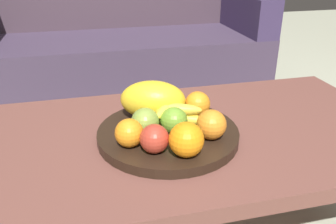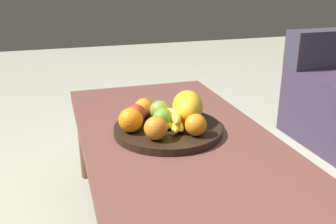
{
  "view_description": "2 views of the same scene",
  "coord_description": "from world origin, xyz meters",
  "px_view_note": "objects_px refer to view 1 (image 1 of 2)",
  "views": [
    {
      "loc": [
        -0.23,
        -0.79,
        0.88
      ],
      "look_at": [
        -0.04,
        -0.02,
        0.5
      ],
      "focal_mm": 37.26,
      "sensor_mm": 36.0,
      "label": 1
    },
    {
      "loc": [
        1.09,
        -0.37,
        0.94
      ],
      "look_at": [
        -0.04,
        -0.02,
        0.5
      ],
      "focal_mm": 40.75,
      "sensor_mm": 36.0,
      "label": 2
    }
  ],
  "objects_px": {
    "apple_right": "(154,139)",
    "banana_bunch": "(173,114)",
    "melon_large_front": "(153,100)",
    "fruit_bowl": "(168,134)",
    "coffee_table": "(180,146)",
    "orange_left": "(129,133)",
    "apple_left": "(145,122)",
    "apple_front": "(174,121)",
    "couch": "(121,48)",
    "orange_back": "(198,104)",
    "orange_right": "(186,140)",
    "orange_front": "(211,125)"
  },
  "relations": [
    {
      "from": "couch",
      "to": "orange_back",
      "type": "relative_size",
      "value": 24.14
    },
    {
      "from": "orange_back",
      "to": "apple_front",
      "type": "bearing_deg",
      "value": -137.31
    },
    {
      "from": "coffee_table",
      "to": "orange_right",
      "type": "relative_size",
      "value": 15.59
    },
    {
      "from": "banana_bunch",
      "to": "melon_large_front",
      "type": "bearing_deg",
      "value": 133.32
    },
    {
      "from": "apple_front",
      "to": "apple_right",
      "type": "distance_m",
      "value": 0.1
    },
    {
      "from": "couch",
      "to": "apple_right",
      "type": "distance_m",
      "value": 1.48
    },
    {
      "from": "couch",
      "to": "orange_back",
      "type": "distance_m",
      "value": 1.33
    },
    {
      "from": "melon_large_front",
      "to": "orange_right",
      "type": "relative_size",
      "value": 2.21
    },
    {
      "from": "fruit_bowl",
      "to": "apple_left",
      "type": "height_order",
      "value": "apple_left"
    },
    {
      "from": "fruit_bowl",
      "to": "banana_bunch",
      "type": "relative_size",
      "value": 2.19
    },
    {
      "from": "coffee_table",
      "to": "orange_left",
      "type": "distance_m",
      "value": 0.2
    },
    {
      "from": "apple_right",
      "to": "orange_front",
      "type": "bearing_deg",
      "value": 11.34
    },
    {
      "from": "orange_left",
      "to": "orange_back",
      "type": "height_order",
      "value": "orange_back"
    },
    {
      "from": "fruit_bowl",
      "to": "banana_bunch",
      "type": "distance_m",
      "value": 0.05
    },
    {
      "from": "coffee_table",
      "to": "banana_bunch",
      "type": "height_order",
      "value": "banana_bunch"
    },
    {
      "from": "orange_right",
      "to": "banana_bunch",
      "type": "xyz_separation_m",
      "value": [
        0.01,
        0.16,
        -0.01
      ]
    },
    {
      "from": "melon_large_front",
      "to": "banana_bunch",
      "type": "relative_size",
      "value": 1.06
    },
    {
      "from": "fruit_bowl",
      "to": "orange_left",
      "type": "relative_size",
      "value": 5.35
    },
    {
      "from": "coffee_table",
      "to": "orange_front",
      "type": "relative_size",
      "value": 16.91
    },
    {
      "from": "fruit_bowl",
      "to": "orange_back",
      "type": "relative_size",
      "value": 5.18
    },
    {
      "from": "couch",
      "to": "orange_front",
      "type": "relative_size",
      "value": 23.03
    },
    {
      "from": "melon_large_front",
      "to": "apple_front",
      "type": "distance_m",
      "value": 0.11
    },
    {
      "from": "orange_right",
      "to": "apple_front",
      "type": "relative_size",
      "value": 1.16
    },
    {
      "from": "melon_large_front",
      "to": "orange_back",
      "type": "bearing_deg",
      "value": -7.63
    },
    {
      "from": "coffee_table",
      "to": "melon_large_front",
      "type": "height_order",
      "value": "melon_large_front"
    },
    {
      "from": "coffee_table",
      "to": "orange_left",
      "type": "bearing_deg",
      "value": -151.51
    },
    {
      "from": "orange_right",
      "to": "apple_right",
      "type": "bearing_deg",
      "value": 154.55
    },
    {
      "from": "coffee_table",
      "to": "orange_left",
      "type": "height_order",
      "value": "orange_left"
    },
    {
      "from": "coffee_table",
      "to": "fruit_bowl",
      "type": "relative_size",
      "value": 3.42
    },
    {
      "from": "fruit_bowl",
      "to": "apple_left",
      "type": "bearing_deg",
      "value": -169.66
    },
    {
      "from": "fruit_bowl",
      "to": "banana_bunch",
      "type": "bearing_deg",
      "value": 54.65
    },
    {
      "from": "apple_front",
      "to": "coffee_table",
      "type": "bearing_deg",
      "value": 55.25
    },
    {
      "from": "orange_front",
      "to": "apple_right",
      "type": "bearing_deg",
      "value": -168.66
    },
    {
      "from": "orange_back",
      "to": "apple_right",
      "type": "xyz_separation_m",
      "value": [
        -0.15,
        -0.16,
        -0.0
      ]
    },
    {
      "from": "fruit_bowl",
      "to": "coffee_table",
      "type": "bearing_deg",
      "value": 29.86
    },
    {
      "from": "fruit_bowl",
      "to": "melon_large_front",
      "type": "distance_m",
      "value": 0.1
    },
    {
      "from": "orange_left",
      "to": "apple_right",
      "type": "height_order",
      "value": "same"
    },
    {
      "from": "fruit_bowl",
      "to": "apple_front",
      "type": "height_order",
      "value": "apple_front"
    },
    {
      "from": "orange_front",
      "to": "orange_left",
      "type": "bearing_deg",
      "value": 176.99
    },
    {
      "from": "orange_front",
      "to": "orange_right",
      "type": "xyz_separation_m",
      "value": [
        -0.08,
        -0.06,
        0.0
      ]
    },
    {
      "from": "couch",
      "to": "banana_bunch",
      "type": "height_order",
      "value": "couch"
    },
    {
      "from": "coffee_table",
      "to": "orange_back",
      "type": "relative_size",
      "value": 17.72
    },
    {
      "from": "fruit_bowl",
      "to": "orange_left",
      "type": "bearing_deg",
      "value": -152.03
    },
    {
      "from": "orange_back",
      "to": "banana_bunch",
      "type": "bearing_deg",
      "value": -158.24
    },
    {
      "from": "melon_large_front",
      "to": "fruit_bowl",
      "type": "bearing_deg",
      "value": -73.49
    },
    {
      "from": "apple_front",
      "to": "fruit_bowl",
      "type": "bearing_deg",
      "value": 116.54
    },
    {
      "from": "apple_right",
      "to": "banana_bunch",
      "type": "bearing_deg",
      "value": 58.81
    },
    {
      "from": "orange_front",
      "to": "apple_right",
      "type": "relative_size",
      "value": 1.09
    },
    {
      "from": "orange_front",
      "to": "banana_bunch",
      "type": "relative_size",
      "value": 0.44
    },
    {
      "from": "apple_left",
      "to": "apple_front",
      "type": "bearing_deg",
      "value": -7.52
    }
  ]
}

